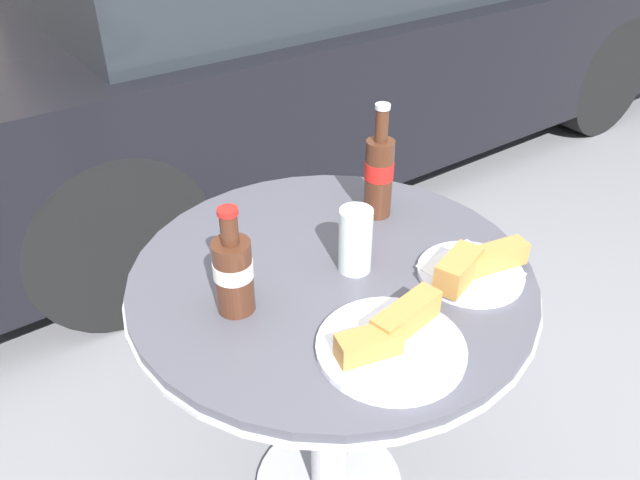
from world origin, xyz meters
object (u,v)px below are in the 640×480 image
drinking_glass (355,243)px  lunch_plate_far (391,340)px  bistro_table (331,327)px  cola_bottle_right (379,173)px  lunch_plate_near (473,268)px  cola_bottle_left (233,272)px  parked_car (300,27)px

drinking_glass → lunch_plate_far: drinking_glass is taller
bistro_table → drinking_glass: bearing=-27.9°
cola_bottle_right → lunch_plate_near: size_ratio=1.16×
cola_bottle_left → cola_bottle_right: (0.42, 0.10, 0.02)m
lunch_plate_far → drinking_glass: bearing=67.0°
drinking_glass → lunch_plate_near: bearing=-43.7°
cola_bottle_left → lunch_plate_far: size_ratio=0.83×
drinking_glass → lunch_plate_far: 0.23m
bistro_table → cola_bottle_right: (0.21, 0.11, 0.25)m
bistro_table → drinking_glass: (0.04, -0.02, 0.21)m
cola_bottle_right → parked_car: size_ratio=0.06×
cola_bottle_right → lunch_plate_far: (-0.26, -0.34, -0.08)m
bistro_table → lunch_plate_near: size_ratio=3.62×
cola_bottle_right → drinking_glass: 0.22m
drinking_glass → parked_car: bearing=58.8°
bistro_table → cola_bottle_right: bearing=28.2°
cola_bottle_right → lunch_plate_near: (-0.01, -0.29, -0.08)m
cola_bottle_right → drinking_glass: (-0.17, -0.13, -0.04)m
lunch_plate_near → cola_bottle_left: bearing=155.5°
cola_bottle_left → lunch_plate_near: 0.46m
cola_bottle_right → lunch_plate_far: cola_bottle_right is taller
drinking_glass → lunch_plate_near: 0.23m
bistro_table → parked_car: size_ratio=0.19×
bistro_table → lunch_plate_far: lunch_plate_far is taller
cola_bottle_left → drinking_glass: bearing=-7.0°
bistro_table → cola_bottle_left: size_ratio=3.84×
drinking_glass → lunch_plate_far: (-0.09, -0.21, -0.04)m
lunch_plate_near → lunch_plate_far: 0.26m
lunch_plate_near → lunch_plate_far: bearing=-167.9°
cola_bottle_left → lunch_plate_far: bearing=-56.8°
bistro_table → drinking_glass: drinking_glass is taller
lunch_plate_far → parked_car: parked_car is taller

